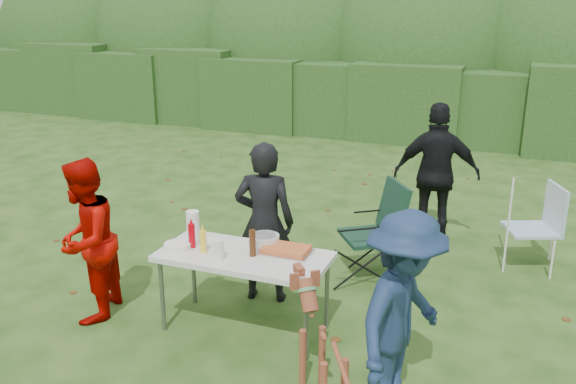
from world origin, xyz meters
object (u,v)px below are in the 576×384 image
(person_cook, at_px, (264,223))
(dog, at_px, (323,352))
(person_red_jacket, at_px, (85,241))
(beer_bottle, at_px, (252,243))
(ketchup_bottle, at_px, (192,236))
(paper_towel_roll, at_px, (193,225))
(camping_chair, at_px, (371,231))
(person_black_puffy, at_px, (437,174))
(mustard_bottle, at_px, (203,241))
(folding_table, at_px, (244,260))
(child, at_px, (403,316))
(lawn_chair, at_px, (531,226))

(person_cook, bearing_deg, dog, 115.50)
(person_red_jacket, bearing_deg, beer_bottle, 85.66)
(dog, distance_m, ketchup_bottle, 1.69)
(beer_bottle, height_order, paper_towel_roll, paper_towel_roll)
(camping_chair, bearing_deg, beer_bottle, 29.95)
(person_black_puffy, relative_size, mustard_bottle, 8.59)
(person_red_jacket, distance_m, ketchup_bottle, 1.00)
(person_cook, xyz_separation_m, paper_towel_roll, (-0.53, -0.45, 0.07))
(person_cook, xyz_separation_m, person_black_puffy, (1.34, 2.09, 0.06))
(folding_table, bearing_deg, ketchup_bottle, -176.52)
(child, xyz_separation_m, paper_towel_roll, (-2.11, 0.81, 0.10))
(person_cook, height_order, dog, person_cook)
(folding_table, relative_size, ketchup_bottle, 6.82)
(folding_table, xyz_separation_m, child, (1.52, -0.63, 0.08))
(person_cook, bearing_deg, folding_table, 84.73)
(mustard_bottle, bearing_deg, folding_table, 14.31)
(lawn_chair, bearing_deg, camping_chair, 7.32)
(beer_bottle, bearing_deg, mustard_bottle, -169.35)
(person_black_puffy, relative_size, child, 1.12)
(child, bearing_deg, lawn_chair, -1.16)
(paper_towel_roll, bearing_deg, mustard_bottle, -46.65)
(child, bearing_deg, beer_bottle, 81.03)
(folding_table, height_order, person_black_puffy, person_black_puffy)
(dog, bearing_deg, person_cook, -1.14)
(folding_table, height_order, paper_towel_roll, paper_towel_roll)
(folding_table, distance_m, lawn_chair, 3.35)
(folding_table, distance_m, beer_bottle, 0.19)
(mustard_bottle, height_order, ketchup_bottle, ketchup_bottle)
(person_black_puffy, relative_size, lawn_chair, 1.80)
(person_black_puffy, bearing_deg, mustard_bottle, 49.30)
(person_black_puffy, bearing_deg, paper_towel_roll, 42.96)
(lawn_chair, relative_size, beer_bottle, 3.97)
(person_cook, distance_m, dog, 1.77)
(ketchup_bottle, xyz_separation_m, beer_bottle, (0.58, 0.02, 0.01))
(paper_towel_roll, bearing_deg, person_cook, 40.50)
(person_cook, bearing_deg, ketchup_bottle, 45.32)
(dog, height_order, lawn_chair, lawn_chair)
(lawn_chair, relative_size, paper_towel_roll, 3.66)
(ketchup_bottle, height_order, paper_towel_roll, paper_towel_roll)
(lawn_chair, bearing_deg, mustard_bottle, 20.05)
(child, bearing_deg, person_black_puffy, 18.95)
(person_black_puffy, xyz_separation_m, child, (0.25, -3.34, -0.09))
(child, height_order, ketchup_bottle, child)
(camping_chair, xyz_separation_m, mustard_bottle, (-1.13, -1.56, 0.32))
(beer_bottle, relative_size, paper_towel_roll, 0.92)
(child, bearing_deg, person_red_jacket, 98.25)
(person_black_puffy, xyz_separation_m, dog, (-0.29, -3.46, -0.43))
(person_black_puffy, xyz_separation_m, mustard_bottle, (-1.61, -2.80, -0.02))
(folding_table, relative_size, camping_chair, 1.43)
(person_red_jacket, distance_m, beer_bottle, 1.57)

